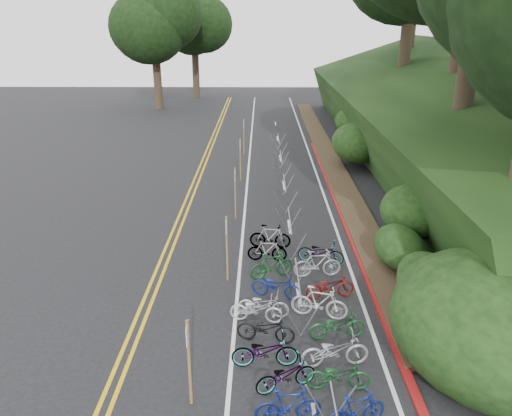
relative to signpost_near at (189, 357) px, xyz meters
The scene contains 9 objects.
ground 1.84m from the signpost_near, 94.74° to the left, with size 120.00×120.00×0.00m, color black.
road_markings 11.42m from the signpost_near, 87.32° to the left, with size 7.47×80.00×0.01m.
red_curb 14.42m from the signpost_near, 67.06° to the left, with size 0.25×28.00×0.10m, color maroon.
embankment 24.03m from the signpost_near, 57.60° to the left, with size 14.30×48.14×9.11m.
bike_racks_rest 14.53m from the signpost_near, 78.48° to the left, with size 1.14×23.00×1.17m.
signpost_near is the anchor object (origin of this frame).
signposts_rest 15.23m from the signpost_near, 88.12° to the left, with size 0.08×18.40×2.50m.
bike_front 4.02m from the signpost_near, 66.34° to the left, with size 1.68×0.58×0.88m, color beige.
bike_valet 4.34m from the signpost_near, 45.97° to the left, with size 3.17×12.57×1.09m.
Camera 1 is at (1.80, -11.02, 8.89)m, focal length 35.00 mm.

